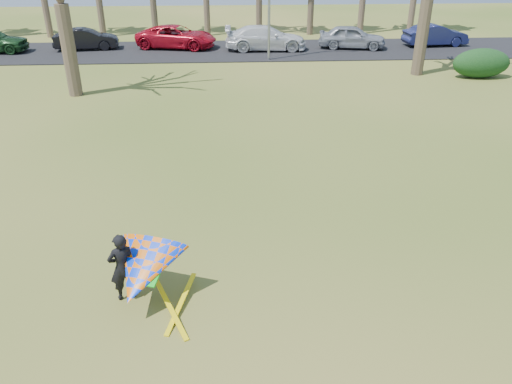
{
  "coord_description": "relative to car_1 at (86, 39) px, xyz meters",
  "views": [
    {
      "loc": [
        -0.69,
        -9.29,
        6.92
      ],
      "look_at": [
        0.0,
        2.0,
        1.1
      ],
      "focal_mm": 35.0,
      "sensor_mm": 36.0,
      "label": 1
    }
  ],
  "objects": [
    {
      "name": "car_1",
      "position": [
        0.0,
        0.0,
        0.0
      ],
      "size": [
        4.34,
        2.0,
        1.38
      ],
      "primitive_type": "imported",
      "rotation": [
        0.0,
        0.0,
        1.7
      ],
      "color": "black",
      "rests_on": "parking_strip"
    },
    {
      "name": "hedge_near",
      "position": [
        23.12,
        -8.72,
        0.04
      ],
      "size": [
        3.15,
        1.43,
        1.57
      ],
      "primitive_type": "ellipsoid",
      "color": "#133415",
      "rests_on": "ground"
    },
    {
      "name": "car_2",
      "position": [
        6.02,
        0.18,
        0.06
      ],
      "size": [
        5.78,
        3.59,
        1.49
      ],
      "primitive_type": "imported",
      "rotation": [
        0.0,
        0.0,
        1.35
      ],
      "color": "#B00E1E",
      "rests_on": "parking_strip"
    },
    {
      "name": "car_5",
      "position": [
        23.91,
        -0.16,
        0.03
      ],
      "size": [
        4.47,
        1.91,
        1.43
      ],
      "primitive_type": "imported",
      "rotation": [
        0.0,
        0.0,
        1.66
      ],
      "color": "#181D49",
      "rests_on": "parking_strip"
    },
    {
      "name": "car_4",
      "position": [
        17.93,
        -0.67,
        0.07
      ],
      "size": [
        4.73,
        2.67,
        1.52
      ],
      "primitive_type": "imported",
      "rotation": [
        0.0,
        0.0,
        1.36
      ],
      "color": "gray",
      "rests_on": "parking_strip"
    },
    {
      "name": "parking_strip",
      "position": [
        9.99,
        -0.79,
        -0.72
      ],
      "size": [
        46.0,
        7.0,
        0.06
      ],
      "primitive_type": "cube",
      "color": "black",
      "rests_on": "ground"
    },
    {
      "name": "car_3",
      "position": [
        12.04,
        -0.86,
        0.1
      ],
      "size": [
        5.44,
        2.29,
        1.57
      ],
      "primitive_type": "imported",
      "rotation": [
        0.0,
        0.0,
        1.55
      ],
      "color": "silver",
      "rests_on": "parking_strip"
    },
    {
      "name": "ground",
      "position": [
        9.99,
        -25.79,
        -0.75
      ],
      "size": [
        100.0,
        100.0,
        0.0
      ],
      "primitive_type": "plane",
      "color": "#2A5512",
      "rests_on": "ground"
    },
    {
      "name": "kite_flyer",
      "position": [
        7.45,
        -26.64,
        0.09
      ],
      "size": [
        2.13,
        2.39,
        2.02
      ],
      "color": "black",
      "rests_on": "ground"
    }
  ]
}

